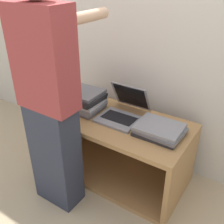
# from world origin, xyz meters

# --- Properties ---
(ground_plane) EXTENTS (12.00, 12.00, 0.00)m
(ground_plane) POSITION_xyz_m (0.00, 0.00, 0.00)
(ground_plane) COLOR tan
(wall_back) EXTENTS (8.00, 0.05, 2.40)m
(wall_back) POSITION_xyz_m (0.00, 0.71, 1.20)
(wall_back) COLOR beige
(wall_back) RESTS_ON ground_plane
(cart) EXTENTS (1.16, 0.61, 0.56)m
(cart) POSITION_xyz_m (0.00, 0.36, 0.28)
(cart) COLOR #A87A47
(cart) RESTS_ON ground_plane
(laptop_open) EXTENTS (0.33, 0.39, 0.25)m
(laptop_open) POSITION_xyz_m (0.00, 0.37, 0.61)
(laptop_open) COLOR gray
(laptop_open) RESTS_ON cart
(laptop_stack_left) EXTENTS (0.35, 0.28, 0.17)m
(laptop_stack_left) POSITION_xyz_m (-0.36, 0.30, 0.64)
(laptop_stack_left) COLOR slate
(laptop_stack_left) RESTS_ON cart
(laptop_stack_right) EXTENTS (0.35, 0.28, 0.07)m
(laptop_stack_right) POSITION_xyz_m (0.35, 0.30, 0.59)
(laptop_stack_right) COLOR #232326
(laptop_stack_right) RESTS_ON cart
(person) EXTENTS (0.40, 0.53, 1.69)m
(person) POSITION_xyz_m (-0.25, -0.16, 0.85)
(person) COLOR #2D3342
(person) RESTS_ON ground_plane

